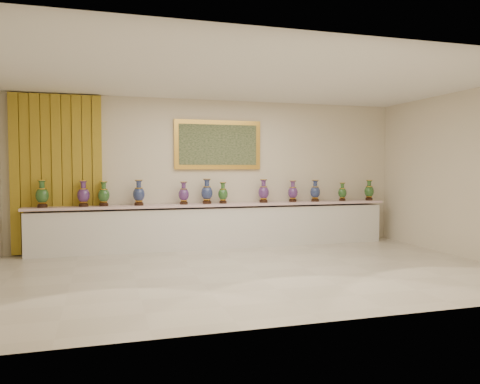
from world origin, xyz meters
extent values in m
plane|color=beige|center=(0.00, 0.00, 0.00)|extent=(8.00, 8.00, 0.00)
plane|color=beige|center=(0.00, 2.50, 1.50)|extent=(8.00, 0.00, 8.00)
plane|color=beige|center=(4.00, 0.00, 1.50)|extent=(0.00, 5.00, 5.00)
plane|color=white|center=(0.00, 0.00, 3.00)|extent=(8.00, 8.00, 0.00)
cube|color=gold|center=(-3.03, 2.44, 1.50)|extent=(1.64, 0.14, 2.95)
cube|color=gold|center=(0.06, 2.46, 2.09)|extent=(1.80, 0.06, 1.00)
cube|color=black|center=(0.06, 2.42, 2.09)|extent=(1.62, 0.02, 0.82)
cube|color=white|center=(0.00, 2.27, 0.41)|extent=(7.20, 0.42, 0.81)
cube|color=beige|center=(0.00, 2.25, 0.88)|extent=(7.28, 0.48, 0.05)
cylinder|color=black|center=(-3.27, 2.22, 0.92)|extent=(0.18, 0.18, 0.05)
cone|color=gold|center=(-3.27, 2.22, 0.98)|extent=(0.15, 0.15, 0.03)
ellipsoid|color=black|center=(-3.27, 2.22, 1.12)|extent=(0.27, 0.27, 0.29)
cylinder|color=gold|center=(-3.27, 2.22, 1.24)|extent=(0.16, 0.16, 0.01)
cylinder|color=black|center=(-3.27, 2.22, 1.31)|extent=(0.09, 0.09, 0.11)
cone|color=black|center=(-3.27, 2.22, 1.38)|extent=(0.16, 0.16, 0.04)
cylinder|color=gold|center=(-3.27, 2.22, 1.40)|extent=(0.16, 0.16, 0.01)
cylinder|color=black|center=(-2.56, 2.23, 0.92)|extent=(0.17, 0.17, 0.05)
cone|color=gold|center=(-2.56, 2.23, 0.98)|extent=(0.15, 0.15, 0.03)
ellipsoid|color=#241145|center=(-2.56, 2.23, 1.11)|extent=(0.24, 0.24, 0.28)
cylinder|color=gold|center=(-2.56, 2.23, 1.23)|extent=(0.15, 0.15, 0.01)
cylinder|color=#241145|center=(-2.56, 2.23, 1.29)|extent=(0.09, 0.09, 0.10)
cone|color=#241145|center=(-2.56, 2.23, 1.36)|extent=(0.15, 0.15, 0.04)
cylinder|color=gold|center=(-2.56, 2.23, 1.38)|extent=(0.16, 0.16, 0.01)
cylinder|color=black|center=(-2.20, 2.25, 0.92)|extent=(0.16, 0.16, 0.05)
cone|color=gold|center=(-2.20, 2.25, 0.97)|extent=(0.14, 0.14, 0.03)
ellipsoid|color=black|center=(-2.20, 2.25, 1.10)|extent=(0.26, 0.26, 0.27)
cylinder|color=gold|center=(-2.20, 2.25, 1.22)|extent=(0.15, 0.15, 0.01)
cylinder|color=black|center=(-2.20, 2.25, 1.27)|extent=(0.09, 0.09, 0.10)
cone|color=black|center=(-2.20, 2.25, 1.34)|extent=(0.15, 0.15, 0.04)
cylinder|color=gold|center=(-2.20, 2.25, 1.36)|extent=(0.15, 0.15, 0.01)
cylinder|color=black|center=(-1.56, 2.22, 0.92)|extent=(0.17, 0.17, 0.05)
cone|color=gold|center=(-1.56, 2.22, 0.98)|extent=(0.15, 0.15, 0.03)
ellipsoid|color=#0F1843|center=(-1.56, 2.22, 1.11)|extent=(0.24, 0.24, 0.28)
cylinder|color=gold|center=(-1.56, 2.22, 1.23)|extent=(0.16, 0.16, 0.01)
cylinder|color=#0F1843|center=(-1.56, 2.22, 1.29)|extent=(0.09, 0.09, 0.10)
cone|color=#0F1843|center=(-1.56, 2.22, 1.36)|extent=(0.16, 0.16, 0.04)
cylinder|color=gold|center=(-1.56, 2.22, 1.38)|extent=(0.16, 0.16, 0.01)
cylinder|color=black|center=(-0.69, 2.23, 0.92)|extent=(0.16, 0.16, 0.04)
cone|color=gold|center=(-0.69, 2.23, 0.97)|extent=(0.14, 0.14, 0.03)
ellipsoid|color=#241145|center=(-0.69, 2.23, 1.09)|extent=(0.24, 0.24, 0.26)
cylinder|color=gold|center=(-0.69, 2.23, 1.20)|extent=(0.14, 0.14, 0.01)
cylinder|color=#241145|center=(-0.69, 2.23, 1.26)|extent=(0.08, 0.08, 0.09)
cone|color=#241145|center=(-0.69, 2.23, 1.32)|extent=(0.14, 0.14, 0.03)
cylinder|color=gold|center=(-0.69, 2.23, 1.34)|extent=(0.15, 0.15, 0.01)
cylinder|color=black|center=(-0.22, 2.26, 0.92)|extent=(0.18, 0.18, 0.05)
cone|color=gold|center=(-0.22, 2.26, 0.98)|extent=(0.15, 0.15, 0.03)
ellipsoid|color=#0F1843|center=(-0.22, 2.26, 1.12)|extent=(0.28, 0.28, 0.29)
cylinder|color=gold|center=(-0.22, 2.26, 1.24)|extent=(0.16, 0.16, 0.01)
cylinder|color=#0F1843|center=(-0.22, 2.26, 1.30)|extent=(0.09, 0.09, 0.10)
cone|color=#0F1843|center=(-0.22, 2.26, 1.37)|extent=(0.16, 0.16, 0.04)
cylinder|color=gold|center=(-0.22, 2.26, 1.39)|extent=(0.16, 0.16, 0.01)
cylinder|color=black|center=(0.11, 2.24, 0.92)|extent=(0.15, 0.15, 0.04)
cone|color=gold|center=(0.11, 2.24, 0.97)|extent=(0.13, 0.13, 0.03)
ellipsoid|color=black|center=(0.11, 2.24, 1.09)|extent=(0.24, 0.24, 0.25)
cylinder|color=gold|center=(0.11, 2.24, 1.19)|extent=(0.14, 0.14, 0.01)
cylinder|color=black|center=(0.11, 2.24, 1.25)|extent=(0.08, 0.08, 0.09)
cone|color=black|center=(0.11, 2.24, 1.31)|extent=(0.14, 0.14, 0.03)
cylinder|color=gold|center=(0.11, 2.24, 1.32)|extent=(0.14, 0.14, 0.01)
cylinder|color=black|center=(0.97, 2.24, 0.92)|extent=(0.17, 0.17, 0.05)
cone|color=gold|center=(0.97, 2.24, 0.98)|extent=(0.15, 0.15, 0.03)
ellipsoid|color=#241145|center=(0.97, 2.24, 1.11)|extent=(0.25, 0.25, 0.28)
cylinder|color=gold|center=(0.97, 2.24, 1.23)|extent=(0.15, 0.15, 0.01)
cylinder|color=#241145|center=(0.97, 2.24, 1.29)|extent=(0.09, 0.09, 0.10)
cone|color=#241145|center=(0.97, 2.24, 1.36)|extent=(0.15, 0.15, 0.04)
cylinder|color=gold|center=(0.97, 2.24, 1.38)|extent=(0.16, 0.16, 0.01)
cylinder|color=black|center=(1.64, 2.28, 0.92)|extent=(0.16, 0.16, 0.04)
cone|color=gold|center=(1.64, 2.28, 0.97)|extent=(0.14, 0.14, 0.03)
ellipsoid|color=#241145|center=(1.64, 2.28, 1.10)|extent=(0.27, 0.27, 0.26)
cylinder|color=gold|center=(1.64, 2.28, 1.21)|extent=(0.14, 0.14, 0.01)
cylinder|color=#241145|center=(1.64, 2.28, 1.26)|extent=(0.08, 0.08, 0.09)
cone|color=#241145|center=(1.64, 2.28, 1.33)|extent=(0.14, 0.14, 0.03)
cylinder|color=gold|center=(1.64, 2.28, 1.34)|extent=(0.15, 0.15, 0.01)
cylinder|color=black|center=(2.13, 2.22, 0.92)|extent=(0.16, 0.16, 0.05)
cone|color=gold|center=(2.13, 2.22, 0.97)|extent=(0.14, 0.14, 0.03)
ellipsoid|color=#0F1843|center=(2.13, 2.22, 1.10)|extent=(0.26, 0.26, 0.27)
cylinder|color=gold|center=(2.13, 2.22, 1.21)|extent=(0.15, 0.15, 0.01)
cylinder|color=#0F1843|center=(2.13, 2.22, 1.27)|extent=(0.09, 0.09, 0.10)
cone|color=#0F1843|center=(2.13, 2.22, 1.34)|extent=(0.15, 0.15, 0.04)
cylinder|color=gold|center=(2.13, 2.22, 1.35)|extent=(0.15, 0.15, 0.01)
cylinder|color=black|center=(2.78, 2.23, 0.92)|extent=(0.14, 0.14, 0.04)
cone|color=gold|center=(2.78, 2.23, 0.96)|extent=(0.12, 0.12, 0.03)
ellipsoid|color=black|center=(2.78, 2.23, 1.07)|extent=(0.23, 0.23, 0.23)
cylinder|color=gold|center=(2.78, 2.23, 1.17)|extent=(0.13, 0.13, 0.01)
cylinder|color=black|center=(2.78, 2.23, 1.22)|extent=(0.07, 0.07, 0.08)
cone|color=black|center=(2.78, 2.23, 1.28)|extent=(0.13, 0.13, 0.03)
cylinder|color=gold|center=(2.78, 2.23, 1.29)|extent=(0.13, 0.13, 0.01)
cylinder|color=black|center=(3.45, 2.24, 0.92)|extent=(0.16, 0.16, 0.04)
cone|color=gold|center=(3.45, 2.24, 0.97)|extent=(0.14, 0.14, 0.03)
ellipsoid|color=black|center=(3.45, 2.24, 1.09)|extent=(0.27, 0.27, 0.26)
cylinder|color=gold|center=(3.45, 2.24, 1.20)|extent=(0.14, 0.14, 0.01)
cylinder|color=black|center=(3.45, 2.24, 1.26)|extent=(0.08, 0.08, 0.09)
cone|color=black|center=(3.45, 2.24, 1.32)|extent=(0.14, 0.14, 0.03)
cylinder|color=gold|center=(3.45, 2.24, 1.34)|extent=(0.15, 0.15, 0.01)
cube|color=white|center=(-0.84, 2.13, 0.90)|extent=(0.10, 0.06, 0.00)
camera|label=1|loc=(-2.20, -6.88, 1.62)|focal=35.00mm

